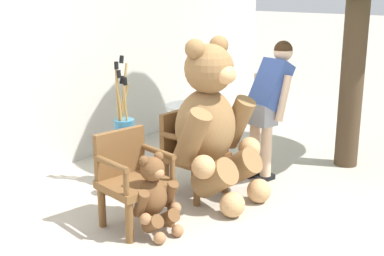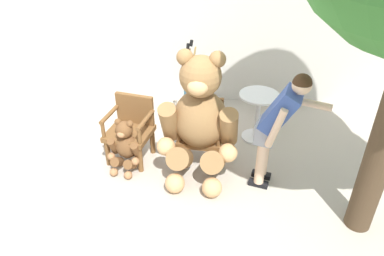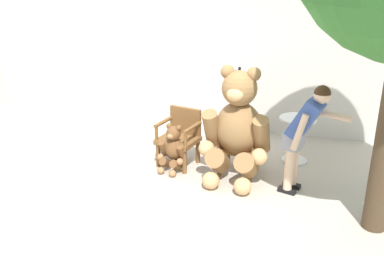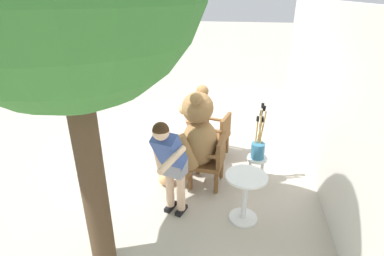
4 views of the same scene
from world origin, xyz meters
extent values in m
plane|color=#B2A899|center=(0.00, 0.00, 0.00)|extent=(60.00, 60.00, 0.00)
cube|color=beige|center=(0.00, 2.40, 1.40)|extent=(10.00, 0.16, 2.80)
cube|color=brown|center=(-0.47, 0.53, 0.41)|extent=(0.66, 0.63, 0.07)
cylinder|color=brown|center=(-0.74, 0.38, 0.18)|extent=(0.07, 0.07, 0.37)
cylinder|color=brown|center=(-0.29, 0.27, 0.18)|extent=(0.07, 0.07, 0.37)
cylinder|color=brown|center=(-0.65, 0.79, 0.18)|extent=(0.07, 0.07, 0.37)
cylinder|color=brown|center=(-0.20, 0.68, 0.18)|extent=(0.07, 0.07, 0.37)
cube|color=brown|center=(-0.42, 0.75, 0.65)|extent=(0.52, 0.17, 0.42)
cylinder|color=brown|center=(-0.71, 0.59, 0.66)|extent=(0.16, 0.48, 0.06)
cylinder|color=brown|center=(-0.76, 0.38, 0.55)|extent=(0.05, 0.05, 0.22)
cylinder|color=brown|center=(-0.23, 0.47, 0.66)|extent=(0.16, 0.48, 0.06)
cylinder|color=brown|center=(-0.27, 0.27, 0.55)|extent=(0.05, 0.05, 0.22)
cube|color=brown|center=(0.47, 0.53, 0.41)|extent=(0.61, 0.57, 0.07)
cylinder|color=brown|center=(0.22, 0.34, 0.18)|extent=(0.07, 0.07, 0.37)
cylinder|color=brown|center=(0.68, 0.30, 0.18)|extent=(0.07, 0.07, 0.37)
cylinder|color=brown|center=(0.26, 0.76, 0.18)|extent=(0.07, 0.07, 0.37)
cylinder|color=brown|center=(0.72, 0.72, 0.18)|extent=(0.07, 0.07, 0.37)
cube|color=brown|center=(0.49, 0.76, 0.65)|extent=(0.52, 0.11, 0.42)
cylinder|color=brown|center=(0.22, 0.55, 0.66)|extent=(0.10, 0.48, 0.06)
cylinder|color=brown|center=(0.20, 0.34, 0.55)|extent=(0.05, 0.05, 0.22)
cylinder|color=brown|center=(0.72, 0.51, 0.66)|extent=(0.10, 0.48, 0.06)
cylinder|color=brown|center=(0.70, 0.30, 0.55)|extent=(0.05, 0.05, 0.22)
ellipsoid|color=olive|center=(0.47, 0.41, 0.74)|extent=(0.72, 0.62, 0.77)
sphere|color=olive|center=(0.47, 0.37, 1.33)|extent=(0.49, 0.49, 0.49)
ellipsoid|color=tan|center=(0.45, 0.17, 1.30)|extent=(0.25, 0.20, 0.18)
sphere|color=black|center=(0.45, 0.17, 1.31)|extent=(0.07, 0.07, 0.07)
sphere|color=olive|center=(0.29, 0.41, 1.54)|extent=(0.19, 0.19, 0.19)
sphere|color=olive|center=(0.65, 0.38, 1.54)|extent=(0.19, 0.19, 0.19)
cylinder|color=olive|center=(0.10, 0.32, 0.74)|extent=(0.26, 0.44, 0.58)
sphere|color=tan|center=(0.07, 0.17, 0.49)|extent=(0.23, 0.23, 0.23)
cylinder|color=olive|center=(0.81, 0.25, 0.74)|extent=(0.26, 0.44, 0.58)
sphere|color=tan|center=(0.82, 0.09, 0.49)|extent=(0.23, 0.23, 0.23)
cylinder|color=olive|center=(0.24, 0.15, 0.33)|extent=(0.33, 0.50, 0.45)
sphere|color=tan|center=(0.20, -0.08, 0.12)|extent=(0.24, 0.24, 0.24)
cylinder|color=olive|center=(0.65, 0.11, 0.33)|extent=(0.33, 0.50, 0.45)
sphere|color=tan|center=(0.65, -0.12, 0.12)|extent=(0.24, 0.24, 0.24)
ellipsoid|color=brown|center=(-0.47, 0.35, 0.33)|extent=(0.34, 0.31, 0.34)
sphere|color=brown|center=(-0.47, 0.33, 0.59)|extent=(0.22, 0.22, 0.22)
ellipsoid|color=#A47148|center=(-0.49, 0.24, 0.58)|extent=(0.12, 0.10, 0.08)
sphere|color=black|center=(-0.49, 0.24, 0.58)|extent=(0.03, 0.03, 0.03)
sphere|color=brown|center=(-0.55, 0.36, 0.69)|extent=(0.09, 0.09, 0.09)
sphere|color=brown|center=(-0.39, 0.33, 0.69)|extent=(0.09, 0.09, 0.09)
cylinder|color=brown|center=(-0.64, 0.33, 0.33)|extent=(0.14, 0.21, 0.26)
sphere|color=#A47148|center=(-0.66, 0.26, 0.22)|extent=(0.10, 0.10, 0.10)
cylinder|color=brown|center=(-0.33, 0.26, 0.33)|extent=(0.14, 0.21, 0.26)
sphere|color=#A47148|center=(-0.33, 0.19, 0.22)|extent=(0.10, 0.10, 0.10)
cylinder|color=brown|center=(-0.59, 0.25, 0.15)|extent=(0.17, 0.23, 0.20)
sphere|color=#A47148|center=(-0.62, 0.15, 0.05)|extent=(0.11, 0.11, 0.11)
cylinder|color=brown|center=(-0.41, 0.21, 0.15)|extent=(0.17, 0.23, 0.20)
sphere|color=#A47148|center=(-0.42, 0.11, 0.05)|extent=(0.11, 0.11, 0.11)
cube|color=black|center=(1.22, 0.10, 0.03)|extent=(0.26, 0.15, 0.06)
cylinder|color=beige|center=(1.22, 0.10, 0.47)|extent=(0.12, 0.12, 0.82)
cube|color=black|center=(1.27, 0.27, 0.03)|extent=(0.26, 0.15, 0.06)
cylinder|color=beige|center=(1.27, 0.27, 0.47)|extent=(0.12, 0.12, 0.82)
cube|color=gray|center=(1.24, 0.19, 0.75)|extent=(0.29, 0.35, 0.24)
cube|color=#385199|center=(1.37, 0.15, 1.06)|extent=(0.50, 0.43, 0.57)
sphere|color=beige|center=(1.54, 0.10, 1.40)|extent=(0.21, 0.21, 0.21)
sphere|color=#382314|center=(1.54, 0.10, 1.42)|extent=(0.21, 0.21, 0.21)
cylinder|color=beige|center=(1.66, 0.26, 1.11)|extent=(0.57, 0.24, 0.12)
cylinder|color=beige|center=(1.31, -0.03, 0.94)|extent=(0.22, 0.14, 0.51)
cylinder|color=silver|center=(0.28, 1.33, 0.45)|extent=(0.34, 0.34, 0.03)
cylinder|color=silver|center=(0.38, 1.43, 0.22)|extent=(0.04, 0.04, 0.43)
cylinder|color=silver|center=(0.19, 1.43, 0.22)|extent=(0.04, 0.04, 0.43)
cylinder|color=silver|center=(0.38, 1.23, 0.22)|extent=(0.04, 0.04, 0.43)
cylinder|color=silver|center=(0.19, 1.23, 0.22)|extent=(0.04, 0.04, 0.43)
cylinder|color=teal|center=(0.28, 1.33, 0.59)|extent=(0.22, 0.22, 0.26)
cylinder|color=tan|center=(0.30, 1.35, 0.82)|extent=(0.12, 0.10, 0.56)
cylinder|color=black|center=(0.30, 1.35, 1.15)|extent=(0.06, 0.05, 0.09)
cylinder|color=tan|center=(0.29, 1.34, 0.93)|extent=(0.14, 0.05, 0.78)
cylinder|color=black|center=(0.29, 1.34, 1.36)|extent=(0.06, 0.05, 0.09)
cylinder|color=tan|center=(0.27, 1.29, 0.82)|extent=(0.06, 0.03, 0.56)
cylinder|color=black|center=(0.27, 1.29, 1.14)|extent=(0.05, 0.05, 0.08)
cylinder|color=tan|center=(0.24, 1.37, 0.90)|extent=(0.07, 0.09, 0.73)
cylinder|color=black|center=(0.24, 1.37, 1.30)|extent=(0.05, 0.05, 0.09)
cylinder|color=tan|center=(0.23, 1.33, 0.86)|extent=(0.03, 0.09, 0.64)
cylinder|color=black|center=(0.23, 1.33, 1.22)|extent=(0.04, 0.05, 0.08)
cylinder|color=silver|center=(1.25, 1.16, 0.70)|extent=(0.56, 0.56, 0.03)
cylinder|color=silver|center=(1.25, 1.16, 0.34)|extent=(0.07, 0.07, 0.69)
cylinder|color=silver|center=(1.25, 1.16, 0.01)|extent=(0.40, 0.40, 0.03)
camera|label=1|loc=(-3.83, -2.42, 2.17)|focal=50.00mm
camera|label=2|loc=(0.67, -3.47, 3.13)|focal=35.00mm
camera|label=3|loc=(1.42, -5.17, 2.86)|focal=40.00mm
camera|label=4|loc=(4.65, 1.05, 2.92)|focal=28.00mm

